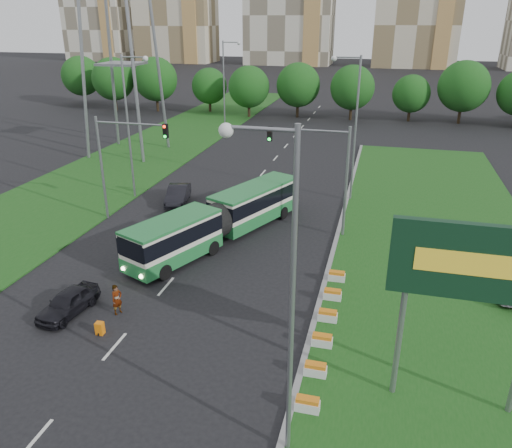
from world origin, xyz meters
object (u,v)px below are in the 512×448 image
(car_left_near, at_px, (68,302))
(shopping_trolley, at_px, (100,328))
(billboard, at_px, (473,271))
(traffic_mast_left, at_px, (119,153))
(traffic_mast_median, at_px, (324,163))
(pedestrian, at_px, (117,299))
(car_left_far, at_px, (178,195))
(car_median, at_px, (505,283))
(articulated_bus, at_px, (218,218))

(car_left_near, relative_size, shopping_trolley, 5.84)
(billboard, bearing_deg, traffic_mast_left, 146.45)
(traffic_mast_median, xyz_separation_m, pedestrian, (-9.06, -13.29, -4.50))
(car_left_near, bearing_deg, billboard, 0.71)
(traffic_mast_left, relative_size, car_left_far, 1.74)
(pedestrian, bearing_deg, shopping_trolley, -154.16)
(traffic_mast_median, bearing_deg, car_left_far, 164.38)
(billboard, height_order, shopping_trolley, billboard)
(traffic_mast_median, relative_size, car_median, 1.85)
(traffic_mast_median, bearing_deg, shopping_trolley, -120.52)
(billboard, bearing_deg, car_left_near, 173.85)
(car_left_near, height_order, car_median, car_median)
(car_left_far, distance_m, pedestrian, 17.22)
(traffic_mast_left, bearing_deg, car_median, -10.66)
(traffic_mast_left, distance_m, car_left_near, 14.22)
(articulated_bus, distance_m, car_median, 18.58)
(articulated_bus, height_order, pedestrian, articulated_bus)
(pedestrian, bearing_deg, traffic_mast_median, -10.51)
(billboard, xyz_separation_m, traffic_mast_median, (-7.47, 16.00, -0.81))
(traffic_mast_left, relative_size, car_left_near, 2.06)
(car_left_far, bearing_deg, traffic_mast_left, -132.00)
(car_left_far, height_order, pedestrian, pedestrian)
(car_left_far, bearing_deg, pedestrian, -91.11)
(articulated_bus, height_order, car_left_far, articulated_bus)
(billboard, xyz_separation_m, shopping_trolley, (-16.46, 0.76, -5.83))
(billboard, relative_size, traffic_mast_left, 1.00)
(car_left_near, xyz_separation_m, car_left_far, (-1.05, 17.49, 0.10))
(traffic_mast_median, relative_size, shopping_trolley, 12.05)
(billboard, height_order, car_left_near, billboard)
(traffic_mast_median, height_order, shopping_trolley, traffic_mast_median)
(billboard, bearing_deg, car_left_far, 135.85)
(car_left_near, xyz_separation_m, car_median, (22.92, 7.96, 0.12))
(traffic_mast_left, height_order, articulated_bus, traffic_mast_left)
(shopping_trolley, bearing_deg, billboard, -4.46)
(articulated_bus, distance_m, car_left_near, 12.18)
(billboard, relative_size, car_median, 1.85)
(car_left_near, height_order, shopping_trolley, car_left_near)
(car_left_far, height_order, car_median, car_left_far)
(car_median, bearing_deg, articulated_bus, -14.36)
(shopping_trolley, bearing_deg, pedestrian, 90.25)
(shopping_trolley, bearing_deg, traffic_mast_left, 111.58)
(car_left_far, xyz_separation_m, pedestrian, (3.60, -16.84, 0.09))
(traffic_mast_median, relative_size, pedestrian, 4.71)
(traffic_mast_median, height_order, car_left_near, traffic_mast_median)
(car_left_far, xyz_separation_m, car_median, (23.98, -9.53, 0.02))
(traffic_mast_left, xyz_separation_m, pedestrian, (6.10, -12.29, -4.50))
(traffic_mast_median, relative_size, traffic_mast_left, 1.00)
(traffic_mast_median, relative_size, car_left_far, 1.74)
(articulated_bus, bearing_deg, pedestrian, -78.03)
(articulated_bus, relative_size, car_median, 3.69)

